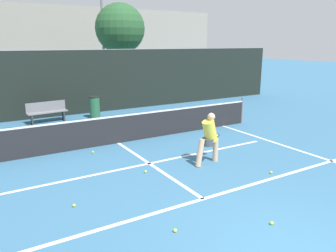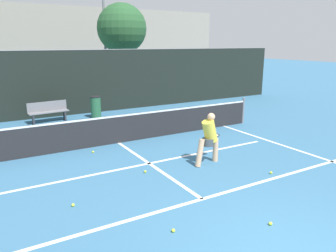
{
  "view_description": "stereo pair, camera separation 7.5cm",
  "coord_description": "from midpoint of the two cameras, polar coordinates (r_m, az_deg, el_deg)",
  "views": [
    {
      "loc": [
        -3.93,
        -2.75,
        3.24
      ],
      "look_at": [
        0.69,
        4.98,
        0.95
      ],
      "focal_mm": 35.0,
      "sensor_mm": 36.0,
      "label": 1
    },
    {
      "loc": [
        -3.86,
        -2.79,
        3.24
      ],
      "look_at": [
        0.69,
        4.98,
        0.95
      ],
      "focal_mm": 35.0,
      "sensor_mm": 36.0,
      "label": 2
    }
  ],
  "objects": [
    {
      "name": "net",
      "position": [
        10.91,
        -8.48,
        -0.37
      ],
      "size": [
        11.09,
        0.09,
        1.07
      ],
      "color": "slate",
      "rests_on": "ground"
    },
    {
      "name": "court_service_line",
      "position": [
        9.13,
        -3.07,
        -6.51
      ],
      "size": [
        8.25,
        0.1,
        0.01
      ],
      "primitive_type": "cube",
      "color": "white",
      "rests_on": "ground"
    },
    {
      "name": "court_baseline_near",
      "position": [
        7.21,
        6.26,
        -12.53
      ],
      "size": [
        11.0,
        0.1,
        0.01
      ],
      "primitive_type": "cube",
      "color": "white",
      "rests_on": "ground"
    },
    {
      "name": "building_far",
      "position": [
        30.12,
        -23.59,
        12.91
      ],
      "size": [
        36.0,
        2.4,
        6.25
      ],
      "primitive_type": "cube",
      "color": "gray",
      "rests_on": "ground"
    },
    {
      "name": "tennis_ball_scattered_5",
      "position": [
        8.83,
        17.73,
        -7.74
      ],
      "size": [
        0.07,
        0.07,
        0.07
      ],
      "primitive_type": "sphere",
      "color": "#D1E033",
      "rests_on": "ground"
    },
    {
      "name": "tennis_ball_scattered_3",
      "position": [
        10.2,
        -12.71,
        -4.42
      ],
      "size": [
        0.07,
        0.07,
        0.07
      ],
      "primitive_type": "sphere",
      "color": "#D1E033",
      "rests_on": "ground"
    },
    {
      "name": "player_practicing",
      "position": [
        8.98,
        7.39,
        -1.89
      ],
      "size": [
        1.11,
        0.7,
        1.42
      ],
      "rotation": [
        0.0,
        0.0,
        0.17
      ],
      "color": "#DBAD84",
      "rests_on": "ground"
    },
    {
      "name": "tree_east",
      "position": [
        23.13,
        -7.95,
        16.44
      ],
      "size": [
        3.32,
        3.32,
        5.84
      ],
      "color": "brown",
      "rests_on": "ground"
    },
    {
      "name": "parked_car",
      "position": [
        18.66,
        -12.55,
        5.81
      ],
      "size": [
        1.67,
        4.11,
        1.42
      ],
      "color": "black",
      "rests_on": "ground"
    },
    {
      "name": "courtside_bench",
      "position": [
        14.58,
        -19.99,
        2.45
      ],
      "size": [
        1.65,
        0.54,
        0.86
      ],
      "rotation": [
        0.0,
        0.0,
        0.1
      ],
      "color": "slate",
      "rests_on": "ground"
    },
    {
      "name": "tennis_ball_scattered_2",
      "position": [
        6.53,
        17.73,
        -15.88
      ],
      "size": [
        0.07,
        0.07,
        0.07
      ],
      "primitive_type": "sphere",
      "color": "#D1E033",
      "rests_on": "ground"
    },
    {
      "name": "floodlight_mast",
      "position": [
        23.38,
        -11.04,
        19.17
      ],
      "size": [
        1.1,
        0.24,
        8.37
      ],
      "color": "slate",
      "rests_on": "ground"
    },
    {
      "name": "tennis_ball_scattered_6",
      "position": [
        7.12,
        -15.91,
        -13.09
      ],
      "size": [
        0.07,
        0.07,
        0.07
      ],
      "primitive_type": "sphere",
      "color": "#D1E033",
      "rests_on": "ground"
    },
    {
      "name": "court_sideline_right",
      "position": [
        11.7,
        17.26,
        -2.45
      ],
      "size": [
        0.1,
        5.69,
        0.01
      ],
      "primitive_type": "cube",
      "color": "white",
      "rests_on": "ground"
    },
    {
      "name": "tennis_ball_scattered_1",
      "position": [
        6.05,
        1.3,
        -17.73
      ],
      "size": [
        0.07,
        0.07,
        0.07
      ],
      "primitive_type": "sphere",
      "color": "#D1E033",
      "rests_on": "ground"
    },
    {
      "name": "trash_bin",
      "position": [
        14.8,
        -12.32,
        3.23
      ],
      "size": [
        0.47,
        0.47,
        0.97
      ],
      "color": "#28603D",
      "rests_on": "ground"
    },
    {
      "name": "fence_back",
      "position": [
        15.66,
        -15.93,
        7.25
      ],
      "size": [
        24.0,
        0.06,
        2.95
      ],
      "color": "black",
      "rests_on": "ground"
    },
    {
      "name": "tennis_ball_scattered_4",
      "position": [
        8.5,
        -3.74,
        -7.92
      ],
      "size": [
        0.07,
        0.07,
        0.07
      ],
      "primitive_type": "sphere",
      "color": "#D1E033",
      "rests_on": "ground"
    },
    {
      "name": "court_center_mark",
      "position": [
        9.03,
        -2.69,
        -6.76
      ],
      "size": [
        0.1,
        4.69,
        0.01
      ],
      "primitive_type": "cube",
      "color": "white",
      "rests_on": "ground"
    }
  ]
}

